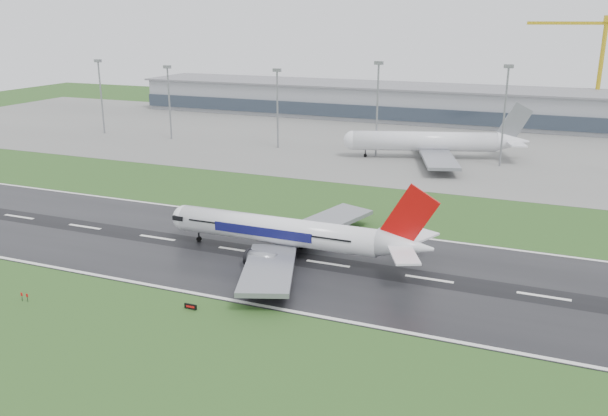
% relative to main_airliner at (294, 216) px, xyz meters
% --- Properties ---
extents(ground, '(520.00, 520.00, 0.00)m').
position_rel_main_airliner_xyz_m(ground, '(-32.04, -1.60, -8.43)').
color(ground, '#23471A').
rests_on(ground, ground).
extents(runway, '(400.00, 45.00, 0.10)m').
position_rel_main_airliner_xyz_m(runway, '(-32.04, -1.60, -8.38)').
color(runway, black).
rests_on(runway, ground).
extents(apron, '(400.00, 130.00, 0.08)m').
position_rel_main_airliner_xyz_m(apron, '(-32.04, 123.40, -8.39)').
color(apron, slate).
rests_on(apron, ground).
extents(terminal, '(240.00, 36.00, 15.00)m').
position_rel_main_airliner_xyz_m(terminal, '(-32.04, 183.40, -0.93)').
color(terminal, gray).
rests_on(terminal, ground).
extents(main_airliner, '(56.46, 53.78, 16.67)m').
position_rel_main_airliner_xyz_m(main_airliner, '(0.00, 0.00, 0.00)').
color(main_airliner, white).
rests_on(main_airliner, runway).
extents(parked_airliner, '(78.76, 75.90, 18.70)m').
position_rel_main_airliner_xyz_m(parked_airliner, '(7.95, 102.01, 0.99)').
color(parked_airliner, silver).
rests_on(parked_airliner, apron).
extents(tower_crane, '(47.45, 10.87, 46.89)m').
position_rel_main_airliner_xyz_m(tower_crane, '(61.90, 198.40, 15.01)').
color(tower_crane, gold).
rests_on(tower_crane, ground).
extents(runway_sign, '(2.31, 0.37, 1.04)m').
position_rel_main_airliner_xyz_m(runway_sign, '(-6.38, -29.06, -7.91)').
color(runway_sign, black).
rests_on(runway_sign, ground).
extents(floodmast_0, '(0.64, 0.64, 28.98)m').
position_rel_main_airliner_xyz_m(floodmast_0, '(-127.60, 98.40, 6.06)').
color(floodmast_0, gray).
rests_on(floodmast_0, ground).
extents(floodmast_1, '(0.64, 0.64, 27.52)m').
position_rel_main_airliner_xyz_m(floodmast_1, '(-94.71, 98.40, 5.33)').
color(floodmast_1, gray).
rests_on(floodmast_1, ground).
extents(floodmast_2, '(0.64, 0.64, 27.71)m').
position_rel_main_airliner_xyz_m(floodmast_2, '(-48.23, 98.40, 5.42)').
color(floodmast_2, gray).
rests_on(floodmast_2, ground).
extents(floodmast_3, '(0.64, 0.64, 31.22)m').
position_rel_main_airliner_xyz_m(floodmast_3, '(-10.71, 98.40, 7.18)').
color(floodmast_3, gray).
rests_on(floodmast_3, ground).
extents(floodmast_4, '(0.64, 0.64, 31.30)m').
position_rel_main_airliner_xyz_m(floodmast_4, '(31.02, 98.40, 7.22)').
color(floodmast_4, gray).
rests_on(floodmast_4, ground).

